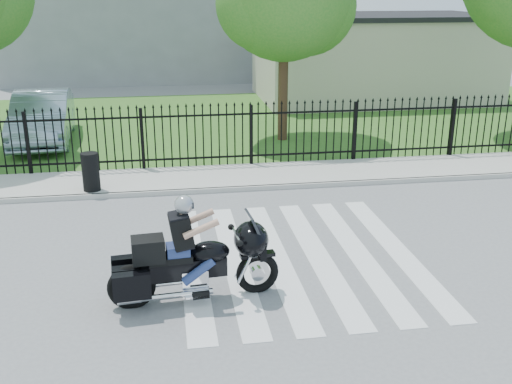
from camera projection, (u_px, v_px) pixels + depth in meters
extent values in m
plane|color=slate|center=(297.00, 257.00, 11.44)|extent=(120.00, 120.00, 0.00)
cube|color=#ADAAA3|center=(257.00, 176.00, 16.09)|extent=(40.00, 2.00, 0.12)
cube|color=#ADAAA3|center=(263.00, 188.00, 15.15)|extent=(40.00, 0.12, 0.12)
cube|color=#346121|center=(228.00, 122.00, 22.63)|extent=(40.00, 12.00, 0.02)
cube|color=black|center=(251.00, 156.00, 16.92)|extent=(26.00, 0.04, 0.05)
cube|color=black|center=(251.00, 114.00, 16.53)|extent=(26.00, 0.04, 0.05)
cylinder|color=#382316|center=(283.00, 77.00, 19.37)|extent=(0.32, 0.32, 4.16)
cube|color=beige|center=(372.00, 59.00, 26.82)|extent=(10.00, 6.00, 3.50)
cube|color=black|center=(375.00, 16.00, 26.21)|extent=(10.20, 6.20, 0.20)
torus|color=black|center=(257.00, 273.00, 10.05)|extent=(0.74, 0.20, 0.74)
torus|color=black|center=(132.00, 287.00, 9.58)|extent=(0.79, 0.22, 0.78)
cube|color=black|center=(184.00, 268.00, 9.69)|extent=(1.40, 0.37, 0.32)
ellipsoid|color=black|center=(210.00, 252.00, 9.71)|extent=(0.69, 0.48, 0.35)
cube|color=black|center=(170.00, 258.00, 9.58)|extent=(0.72, 0.40, 0.11)
cube|color=silver|center=(194.00, 277.00, 9.79)|extent=(0.45, 0.35, 0.32)
ellipsoid|color=black|center=(251.00, 239.00, 9.82)|extent=(0.64, 0.81, 0.58)
cube|color=black|center=(148.00, 249.00, 9.44)|extent=(0.54, 0.45, 0.38)
cube|color=navy|center=(178.00, 250.00, 9.57)|extent=(0.39, 0.35, 0.19)
sphere|color=#A5A7AD|center=(184.00, 205.00, 9.34)|extent=(0.31, 0.31, 0.31)
imported|color=#91A7B7|center=(42.00, 117.00, 19.48)|extent=(2.07, 5.06, 1.63)
cylinder|color=black|center=(91.00, 172.00, 14.65)|extent=(0.48, 0.48, 0.95)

